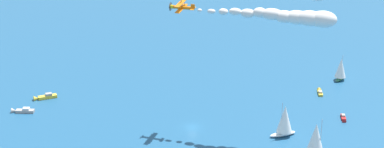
{
  "coord_description": "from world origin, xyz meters",
  "views": [
    {
      "loc": [
        -159.32,
        17.35,
        78.22
      ],
      "look_at": [
        0.06,
        0.13,
        16.85
      ],
      "focal_mm": 56.25,
      "sensor_mm": 36.0,
      "label": 1
    }
  ],
  "objects_px": {
    "motorboat_near_centre": "(44,97)",
    "motorboat_outer_ring_e": "(320,92)",
    "biplane_lead": "(181,7)",
    "motorboat_outer_ring_b": "(22,111)",
    "motorboat_outer_ring_d": "(344,118)",
    "sailboat_trailing": "(285,120)",
    "sailboat_far_port": "(316,143)",
    "sailboat_mid_cluster": "(341,69)"
  },
  "relations": [
    {
      "from": "motorboat_near_centre",
      "to": "motorboat_outer_ring_e",
      "type": "xyz_separation_m",
      "value": [
        -5.26,
        -91.55,
        -0.16
      ]
    },
    {
      "from": "biplane_lead",
      "to": "motorboat_outer_ring_e",
      "type": "bearing_deg",
      "value": -59.58
    },
    {
      "from": "motorboat_outer_ring_b",
      "to": "biplane_lead",
      "type": "distance_m",
      "value": 65.8
    },
    {
      "from": "motorboat_outer_ring_d",
      "to": "biplane_lead",
      "type": "distance_m",
      "value": 63.53
    },
    {
      "from": "motorboat_outer_ring_b",
      "to": "motorboat_outer_ring_d",
      "type": "height_order",
      "value": "motorboat_outer_ring_b"
    },
    {
      "from": "biplane_lead",
      "to": "motorboat_outer_ring_d",
      "type": "bearing_deg",
      "value": -80.69
    },
    {
      "from": "motorboat_near_centre",
      "to": "sailboat_trailing",
      "type": "distance_m",
      "value": 79.7
    },
    {
      "from": "sailboat_far_port",
      "to": "sailboat_trailing",
      "type": "relative_size",
      "value": 1.24
    },
    {
      "from": "sailboat_mid_cluster",
      "to": "motorboat_outer_ring_b",
      "type": "relative_size",
      "value": 1.25
    },
    {
      "from": "sailboat_trailing",
      "to": "motorboat_outer_ring_b",
      "type": "height_order",
      "value": "sailboat_trailing"
    },
    {
      "from": "sailboat_far_port",
      "to": "motorboat_outer_ring_d",
      "type": "height_order",
      "value": "sailboat_far_port"
    },
    {
      "from": "motorboat_outer_ring_e",
      "to": "motorboat_outer_ring_d",
      "type": "bearing_deg",
      "value": -177.45
    },
    {
      "from": "motorboat_near_centre",
      "to": "motorboat_outer_ring_e",
      "type": "relative_size",
      "value": 1.38
    },
    {
      "from": "motorboat_near_centre",
      "to": "sailboat_mid_cluster",
      "type": "xyz_separation_m",
      "value": [
        5.76,
        -102.29,
        3.54
      ]
    },
    {
      "from": "biplane_lead",
      "to": "sailboat_trailing",
      "type": "bearing_deg",
      "value": -91.05
    },
    {
      "from": "motorboat_outer_ring_b",
      "to": "motorboat_outer_ring_e",
      "type": "height_order",
      "value": "motorboat_outer_ring_b"
    },
    {
      "from": "motorboat_outer_ring_d",
      "to": "motorboat_outer_ring_e",
      "type": "relative_size",
      "value": 0.92
    },
    {
      "from": "motorboat_near_centre",
      "to": "sailboat_far_port",
      "type": "xyz_separation_m",
      "value": [
        -51.26,
        -75.53,
        5.3
      ]
    },
    {
      "from": "sailboat_far_port",
      "to": "motorboat_outer_ring_b",
      "type": "xyz_separation_m",
      "value": [
        41.01,
        81.17,
        -5.33
      ]
    },
    {
      "from": "sailboat_far_port",
      "to": "motorboat_outer_ring_e",
      "type": "bearing_deg",
      "value": -19.2
    },
    {
      "from": "motorboat_outer_ring_b",
      "to": "motorboat_outer_ring_d",
      "type": "distance_m",
      "value": 99.35
    },
    {
      "from": "sailboat_mid_cluster",
      "to": "motorboat_outer_ring_b",
      "type": "height_order",
      "value": "sailboat_mid_cluster"
    },
    {
      "from": "sailboat_far_port",
      "to": "motorboat_outer_ring_e",
      "type": "distance_m",
      "value": 49.02
    },
    {
      "from": "sailboat_trailing",
      "to": "sailboat_far_port",
      "type": "bearing_deg",
      "value": -166.87
    },
    {
      "from": "motorboat_outer_ring_b",
      "to": "biplane_lead",
      "type": "relative_size",
      "value": 1.0
    },
    {
      "from": "sailboat_trailing",
      "to": "motorboat_outer_ring_d",
      "type": "height_order",
      "value": "sailboat_trailing"
    },
    {
      "from": "sailboat_mid_cluster",
      "to": "motorboat_outer_ring_b",
      "type": "distance_m",
      "value": 109.16
    },
    {
      "from": "sailboat_trailing",
      "to": "motorboat_outer_ring_e",
      "type": "relative_size",
      "value": 1.85
    },
    {
      "from": "motorboat_outer_ring_e",
      "to": "sailboat_trailing",
      "type": "bearing_deg",
      "value": 145.89
    },
    {
      "from": "sailboat_mid_cluster",
      "to": "motorboat_outer_ring_d",
      "type": "height_order",
      "value": "sailboat_mid_cluster"
    },
    {
      "from": "motorboat_outer_ring_b",
      "to": "biplane_lead",
      "type": "height_order",
      "value": "biplane_lead"
    },
    {
      "from": "motorboat_near_centre",
      "to": "motorboat_outer_ring_d",
      "type": "bearing_deg",
      "value": -105.65
    },
    {
      "from": "sailboat_trailing",
      "to": "biplane_lead",
      "type": "distance_m",
      "value": 44.77
    },
    {
      "from": "sailboat_far_port",
      "to": "sailboat_trailing",
      "type": "height_order",
      "value": "sailboat_far_port"
    },
    {
      "from": "motorboat_near_centre",
      "to": "motorboat_outer_ring_b",
      "type": "xyz_separation_m",
      "value": [
        -10.25,
        5.64,
        -0.03
      ]
    },
    {
      "from": "sailboat_far_port",
      "to": "motorboat_outer_ring_b",
      "type": "height_order",
      "value": "sailboat_far_port"
    },
    {
      "from": "motorboat_near_centre",
      "to": "motorboat_outer_ring_d",
      "type": "relative_size",
      "value": 1.49
    },
    {
      "from": "motorboat_outer_ring_b",
      "to": "sailboat_trailing",
      "type": "bearing_deg",
      "value": -107.52
    },
    {
      "from": "motorboat_near_centre",
      "to": "sailboat_trailing",
      "type": "relative_size",
      "value": 0.74
    },
    {
      "from": "sailboat_far_port",
      "to": "motorboat_outer_ring_d",
      "type": "bearing_deg",
      "value": -33.75
    },
    {
      "from": "motorboat_outer_ring_e",
      "to": "sailboat_mid_cluster",
      "type": "bearing_deg",
      "value": -44.23
    },
    {
      "from": "motorboat_outer_ring_d",
      "to": "sailboat_mid_cluster",
      "type": "bearing_deg",
      "value": -17.22
    }
  ]
}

